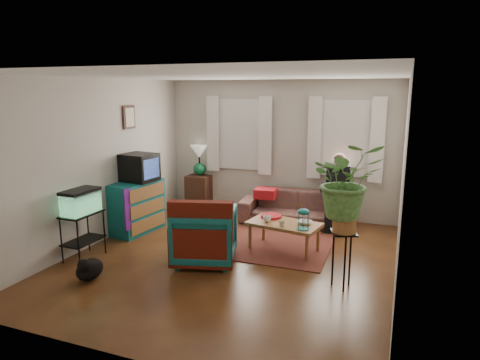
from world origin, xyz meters
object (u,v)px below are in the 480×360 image
at_px(coffee_table, 284,236).
at_px(sofa, 296,202).
at_px(aquarium_stand, 83,236).
at_px(dresser, 136,207).
at_px(armchair, 205,232).
at_px(side_table, 200,191).
at_px(plant_stand, 343,260).

bearing_deg(coffee_table, sofa, 106.31).
bearing_deg(aquarium_stand, sofa, 49.49).
height_order(sofa, aquarium_stand, sofa).
distance_m(dresser, armchair, 1.85).
bearing_deg(side_table, coffee_table, -37.46).
height_order(sofa, coffee_table, sofa).
relative_size(dresser, coffee_table, 0.92).
bearing_deg(sofa, plant_stand, -68.14).
bearing_deg(side_table, sofa, -8.64).
distance_m(sofa, side_table, 2.15).
xyz_separation_m(side_table, aquarium_stand, (-0.35, -3.09, -0.00)).
relative_size(armchair, coffee_table, 0.81).
xyz_separation_m(side_table, dresser, (-0.34, -1.77, 0.10)).
height_order(sofa, side_table, sofa).
bearing_deg(aquarium_stand, plant_stand, 7.36).
height_order(aquarium_stand, plant_stand, plant_stand).
bearing_deg(aquarium_stand, armchair, 18.78).
height_order(dresser, aquarium_stand, dresser).
bearing_deg(coffee_table, side_table, 152.60).
height_order(dresser, armchair, dresser).
bearing_deg(side_table, dresser, -100.85).
bearing_deg(sofa, dresser, -153.64).
relative_size(side_table, aquarium_stand, 1.01).
distance_m(sofa, plant_stand, 2.65).
xyz_separation_m(armchair, coffee_table, (0.94, 0.81, -0.21)).
bearing_deg(coffee_table, aquarium_stand, -142.85).
relative_size(sofa, coffee_table, 1.88).
bearing_deg(armchair, aquarium_stand, 1.33).
xyz_separation_m(sofa, armchair, (-0.78, -2.24, 0.04)).
relative_size(aquarium_stand, coffee_table, 0.64).
bearing_deg(dresser, aquarium_stand, -83.47).
relative_size(sofa, side_table, 2.93).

